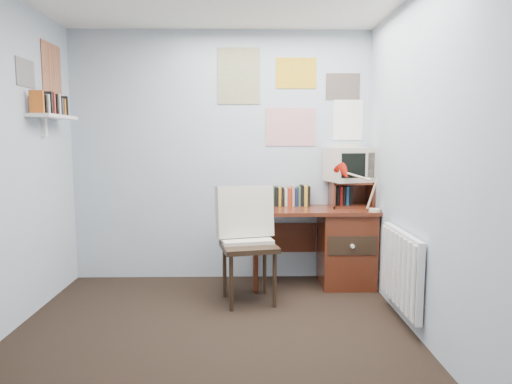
{
  "coord_description": "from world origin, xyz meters",
  "views": [
    {
      "loc": [
        0.26,
        -2.88,
        1.43
      ],
      "look_at": [
        0.34,
        0.95,
        0.98
      ],
      "focal_mm": 32.0,
      "sensor_mm": 36.0,
      "label": 1
    }
  ],
  "objects_px": {
    "desk_lamp": "(375,191)",
    "crt_tv": "(348,163)",
    "desk": "(340,244)",
    "radiator": "(401,269)",
    "desk_chair": "(249,247)",
    "wall_shelf": "(53,117)",
    "tv_riser": "(351,194)"
  },
  "relations": [
    {
      "from": "crt_tv",
      "to": "wall_shelf",
      "type": "xyz_separation_m",
      "value": [
        -2.66,
        -0.51,
        0.43
      ]
    },
    {
      "from": "desk_chair",
      "to": "tv_riser",
      "type": "relative_size",
      "value": 2.47
    },
    {
      "from": "desk_lamp",
      "to": "radiator",
      "type": "height_order",
      "value": "desk_lamp"
    },
    {
      "from": "desk_lamp",
      "to": "crt_tv",
      "type": "xyz_separation_m",
      "value": [
        -0.18,
        0.35,
        0.24
      ]
    },
    {
      "from": "desk",
      "to": "wall_shelf",
      "type": "xyz_separation_m",
      "value": [
        -2.57,
        -0.38,
        1.21
      ]
    },
    {
      "from": "crt_tv",
      "to": "desk_chair",
      "type": "bearing_deg",
      "value": -165.24
    },
    {
      "from": "radiator",
      "to": "tv_riser",
      "type": "bearing_deg",
      "value": 99.28
    },
    {
      "from": "tv_riser",
      "to": "crt_tv",
      "type": "bearing_deg",
      "value": 141.6
    },
    {
      "from": "desk_chair",
      "to": "desk_lamp",
      "type": "height_order",
      "value": "desk_lamp"
    },
    {
      "from": "desk",
      "to": "radiator",
      "type": "height_order",
      "value": "desk"
    },
    {
      "from": "crt_tv",
      "to": "tv_riser",
      "type": "bearing_deg",
      "value": -54.93
    },
    {
      "from": "desk",
      "to": "wall_shelf",
      "type": "distance_m",
      "value": 2.87
    },
    {
      "from": "desk",
      "to": "crt_tv",
      "type": "distance_m",
      "value": 0.8
    },
    {
      "from": "desk",
      "to": "radiator",
      "type": "bearing_deg",
      "value": -72.76
    },
    {
      "from": "radiator",
      "to": "wall_shelf",
      "type": "relative_size",
      "value": 1.29
    },
    {
      "from": "wall_shelf",
      "to": "crt_tv",
      "type": "bearing_deg",
      "value": 10.83
    },
    {
      "from": "radiator",
      "to": "desk",
      "type": "bearing_deg",
      "value": 107.24
    },
    {
      "from": "desk_chair",
      "to": "desk",
      "type": "bearing_deg",
      "value": 16.0
    },
    {
      "from": "desk_lamp",
      "to": "desk",
      "type": "bearing_deg",
      "value": 136.34
    },
    {
      "from": "desk",
      "to": "tv_riser",
      "type": "xyz_separation_m",
      "value": [
        0.12,
        0.11,
        0.48
      ]
    },
    {
      "from": "crt_tv",
      "to": "radiator",
      "type": "distance_m",
      "value": 1.33
    },
    {
      "from": "desk_chair",
      "to": "radiator",
      "type": "bearing_deg",
      "value": -32.81
    },
    {
      "from": "tv_riser",
      "to": "wall_shelf",
      "type": "bearing_deg",
      "value": -169.68
    },
    {
      "from": "tv_riser",
      "to": "crt_tv",
      "type": "height_order",
      "value": "crt_tv"
    },
    {
      "from": "desk",
      "to": "desk_lamp",
      "type": "height_order",
      "value": "desk_lamp"
    },
    {
      "from": "desk_chair",
      "to": "crt_tv",
      "type": "bearing_deg",
      "value": 19.56
    },
    {
      "from": "crt_tv",
      "to": "wall_shelf",
      "type": "bearing_deg",
      "value": 174.3
    },
    {
      "from": "crt_tv",
      "to": "desk",
      "type": "bearing_deg",
      "value": -142.13
    },
    {
      "from": "crt_tv",
      "to": "radiator",
      "type": "height_order",
      "value": "crt_tv"
    },
    {
      "from": "desk_lamp",
      "to": "tv_riser",
      "type": "distance_m",
      "value": 0.37
    },
    {
      "from": "desk",
      "to": "desk_lamp",
      "type": "distance_m",
      "value": 0.65
    },
    {
      "from": "radiator",
      "to": "wall_shelf",
      "type": "xyz_separation_m",
      "value": [
        -2.86,
        0.55,
        1.2
      ]
    }
  ]
}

